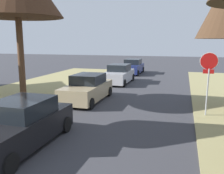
{
  "coord_description": "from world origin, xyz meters",
  "views": [
    {
      "loc": [
        3.01,
        0.62,
        3.51
      ],
      "look_at": [
        -0.31,
        12.18,
        1.28
      ],
      "focal_mm": 39.89,
      "sensor_mm": 36.0,
      "label": 1
    }
  ],
  "objects_px": {
    "stop_sign_far": "(209,70)",
    "parked_sedan_tan": "(87,89)",
    "parked_sedan_black": "(20,125)",
    "parked_sedan_navy": "(133,67)",
    "parked_sedan_silver": "(119,74)"
  },
  "relations": [
    {
      "from": "parked_sedan_black",
      "to": "parked_sedan_tan",
      "type": "bearing_deg",
      "value": 91.98
    },
    {
      "from": "stop_sign_far",
      "to": "parked_sedan_tan",
      "type": "height_order",
      "value": "stop_sign_far"
    },
    {
      "from": "parked_sedan_tan",
      "to": "parked_sedan_black",
      "type": "bearing_deg",
      "value": -88.02
    },
    {
      "from": "parked_sedan_black",
      "to": "parked_sedan_navy",
      "type": "relative_size",
      "value": 1.0
    },
    {
      "from": "parked_sedan_black",
      "to": "parked_sedan_tan",
      "type": "distance_m",
      "value": 6.68
    },
    {
      "from": "parked_sedan_black",
      "to": "parked_sedan_tan",
      "type": "relative_size",
      "value": 1.0
    },
    {
      "from": "parked_sedan_navy",
      "to": "parked_sedan_silver",
      "type": "bearing_deg",
      "value": -89.21
    },
    {
      "from": "parked_sedan_black",
      "to": "parked_sedan_silver",
      "type": "height_order",
      "value": "same"
    },
    {
      "from": "stop_sign_far",
      "to": "parked_sedan_tan",
      "type": "xyz_separation_m",
      "value": [
        -6.53,
        1.36,
        -1.46
      ]
    },
    {
      "from": "parked_sedan_black",
      "to": "parked_sedan_navy",
      "type": "xyz_separation_m",
      "value": [
        -0.12,
        19.73,
        0.0
      ]
    },
    {
      "from": "parked_sedan_tan",
      "to": "parked_sedan_silver",
      "type": "height_order",
      "value": "same"
    },
    {
      "from": "parked_sedan_tan",
      "to": "parked_sedan_silver",
      "type": "relative_size",
      "value": 1.0
    },
    {
      "from": "stop_sign_far",
      "to": "parked_sedan_navy",
      "type": "distance_m",
      "value": 15.85
    },
    {
      "from": "parked_sedan_black",
      "to": "stop_sign_far",
      "type": "bearing_deg",
      "value": 40.14
    },
    {
      "from": "parked_sedan_black",
      "to": "parked_sedan_silver",
      "type": "relative_size",
      "value": 1.0
    }
  ]
}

